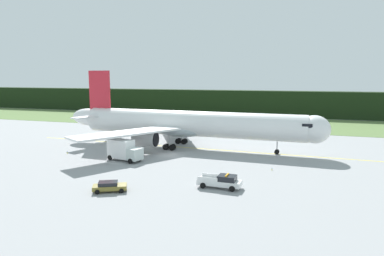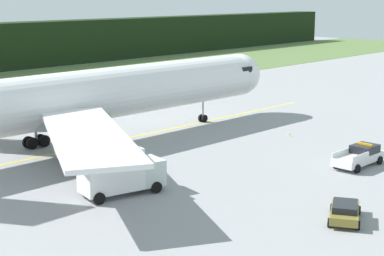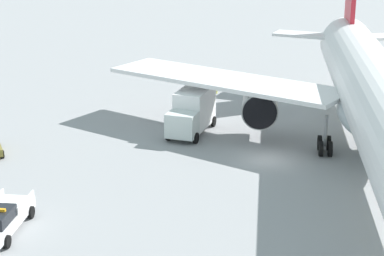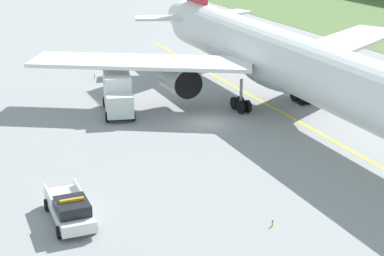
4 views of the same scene
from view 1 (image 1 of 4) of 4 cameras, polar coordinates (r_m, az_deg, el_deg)
The scene contains 10 objects.
ground at distance 66.09m, azimuth -3.69°, elevation -4.43°, with size 320.00×320.00×0.00m, color gray.
grass_verge at distance 113.75m, azimuth 5.79°, elevation 0.98°, with size 320.00×34.23×0.04m, color #56713D.
distant_tree_line at distance 134.11m, azimuth 7.79°, elevation 4.07°, with size 288.00×6.62×9.32m, color black.
taxiway_centerline_main at distance 72.64m, azimuth -0.26°, elevation -3.24°, with size 73.53×0.30×0.01m, color yellow.
airliner at distance 72.07m, azimuth -0.86°, elevation 0.64°, with size 55.60×43.90×15.88m.
ops_pickup_truck at distance 47.17m, azimuth 4.75°, elevation -8.61°, with size 5.83×2.49×1.94m.
catering_truck at distance 62.69m, azimuth -11.00°, elevation -3.51°, with size 6.83×3.97×3.81m.
staff_car at distance 46.92m, azimuth -13.26°, elevation -9.17°, with size 4.65×3.57×1.30m.
taxiway_edge_light_east at distance 57.02m, azimuth 12.84°, elevation -6.50°, with size 0.12×0.12×0.40m.
taxiway_edge_light_west at distance 71.32m, azimuth -19.59°, elevation -3.74°, with size 0.12×0.12×0.48m.
Camera 1 is at (24.07, -59.77, 14.72)m, focal length 32.87 mm.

